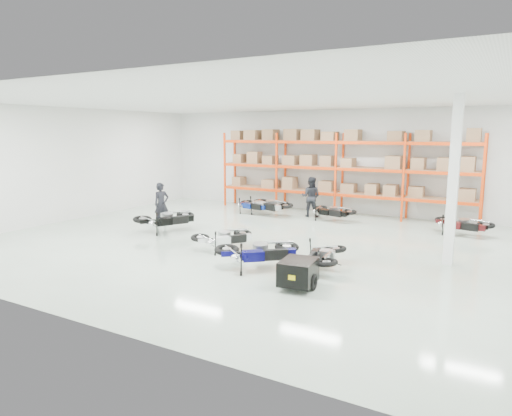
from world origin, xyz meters
The scene contains 14 objects.
room centered at (0.00, 0.00, 2.25)m, with size 18.00×18.00×18.00m.
pallet_rack centered at (0.00, 6.45, 2.26)m, with size 11.28×0.98×3.62m.
structural_column centered at (5.20, 0.50, 2.25)m, with size 0.25×0.25×4.50m, color white.
moto_blue_centre centered at (0.96, -2.37, 0.59)m, with size 0.86×1.94×1.18m, color #080645, non-canonical shape.
moto_silver_left centered at (-0.86, -1.24, 0.51)m, with size 0.74×1.67×1.02m, color silver, non-canonical shape.
moto_black_far_left centered at (-4.11, -0.05, 0.59)m, with size 0.86×1.94×1.19m, color black, non-canonical shape.
moto_touring_right centered at (2.48, -1.64, 0.50)m, with size 0.72×1.63×0.99m, color black, non-canonical shape.
trailer centered at (2.48, -3.24, 0.38)m, with size 0.85×1.60×0.66m.
moto_back_a centered at (-3.16, 4.63, 0.51)m, with size 0.74×1.65×1.01m, color navy, non-canonical shape.
moto_back_b centered at (-2.49, 4.66, 0.58)m, with size 0.85×1.91×1.17m, color #ACB1B6, non-canonical shape.
moto_back_c centered at (0.33, 4.77, 0.51)m, with size 0.74×1.67×1.02m, color black, non-canonical shape.
moto_back_d centered at (5.15, 4.49, 0.52)m, with size 0.76×1.71×1.04m, color #410D0F, non-canonical shape.
person_left centered at (-4.99, 0.70, 0.82)m, with size 0.60×0.39×1.65m, color black.
person_back centered at (-0.79, 5.25, 0.84)m, with size 0.82×0.64×1.69m, color black.
Camera 1 is at (6.56, -12.40, 3.52)m, focal length 32.00 mm.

